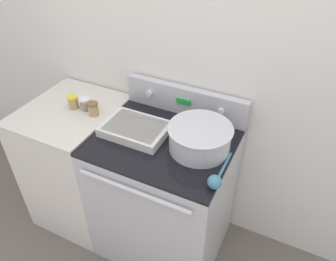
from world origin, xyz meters
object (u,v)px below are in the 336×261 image
object	(u,v)px
casserole_dish	(135,128)
ladle	(216,180)
mixing_bowl	(200,137)
spice_jar_brown_cap	(93,109)
spice_jar_yellow_cap	(73,102)
spice_jar_white_cap	(85,104)

from	to	relation	value
casserole_dish	ladle	size ratio (longest dim) A/B	1.24
mixing_bowl	spice_jar_brown_cap	world-z (taller)	mixing_bowl
mixing_bowl	ladle	size ratio (longest dim) A/B	1.17
mixing_bowl	ladle	world-z (taller)	mixing_bowl
casserole_dish	spice_jar_brown_cap	size ratio (longest dim) A/B	4.36
mixing_bowl	spice_jar_brown_cap	size ratio (longest dim) A/B	4.12
spice_jar_brown_cap	spice_jar_yellow_cap	bearing A→B (deg)	177.47
casserole_dish	ladle	distance (m)	0.57
casserole_dish	spice_jar_brown_cap	distance (m)	0.31
mixing_bowl	ladle	distance (m)	0.27
casserole_dish	spice_jar_yellow_cap	xyz separation A→B (m)	(-0.46, 0.04, 0.03)
mixing_bowl	spice_jar_white_cap	distance (m)	0.76
mixing_bowl	spice_jar_yellow_cap	bearing A→B (deg)	179.46
ladle	casserole_dish	bearing A→B (deg)	161.14
spice_jar_yellow_cap	casserole_dish	bearing A→B (deg)	-4.57
casserole_dish	spice_jar_white_cap	bearing A→B (deg)	171.65
ladle	spice_jar_yellow_cap	size ratio (longest dim) A/B	3.49
casserole_dish	spice_jar_white_cap	distance (m)	0.39
casserole_dish	spice_jar_white_cap	size ratio (longest dim) A/B	4.64
spice_jar_white_cap	mixing_bowl	bearing A→B (deg)	-2.08
spice_jar_white_cap	spice_jar_yellow_cap	bearing A→B (deg)	-165.77
casserole_dish	ladle	bearing A→B (deg)	-18.86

